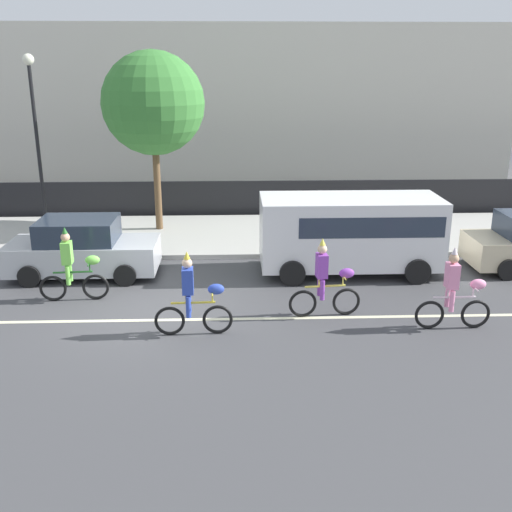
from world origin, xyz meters
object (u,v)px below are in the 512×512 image
object	(u,v)px
parade_cyclist_pink	(455,293)
parked_car_silver	(82,249)
parade_cyclist_purple	(326,282)
parked_van_white	(352,229)
parade_cyclist_cobalt	(194,299)
pedestrian_onlooker	(387,216)
street_lamp_post	(35,119)
parade_cyclist_lime	(73,269)

from	to	relation	value
parade_cyclist_pink	parked_car_silver	xyz separation A→B (m)	(-9.14, 3.87, -0.06)
parade_cyclist_purple	parade_cyclist_pink	world-z (taller)	same
parked_van_white	parade_cyclist_cobalt	bearing A→B (deg)	-136.60
parade_cyclist_pink	pedestrian_onlooker	bearing A→B (deg)	89.73
parked_van_white	parked_car_silver	distance (m)	7.58
parade_cyclist_purple	street_lamp_post	distance (m)	11.58
parked_van_white	street_lamp_post	size ratio (longest dim) A/B	0.85
parade_cyclist_pink	street_lamp_post	xyz separation A→B (m)	(-11.36, 7.91, 3.15)
parade_cyclist_cobalt	parked_van_white	world-z (taller)	parked_van_white
parade_cyclist_cobalt	parked_van_white	bearing A→B (deg)	43.40
street_lamp_post	pedestrian_onlooker	bearing A→B (deg)	-7.81
parade_cyclist_pink	parked_van_white	bearing A→B (deg)	112.24
parade_cyclist_cobalt	street_lamp_post	distance (m)	10.25
parade_cyclist_cobalt	parade_cyclist_pink	size ratio (longest dim) A/B	1.00
parade_cyclist_purple	pedestrian_onlooker	size ratio (longest dim) A/B	1.19
parked_van_white	parked_car_silver	size ratio (longest dim) A/B	1.22
parade_cyclist_purple	pedestrian_onlooker	world-z (taller)	parade_cyclist_purple
parked_van_white	pedestrian_onlooker	size ratio (longest dim) A/B	3.09
parade_cyclist_purple	parked_van_white	distance (m)	3.33
parade_cyclist_purple	parked_car_silver	world-z (taller)	parade_cyclist_purple
parade_cyclist_pink	parade_cyclist_cobalt	bearing A→B (deg)	-178.94
parade_cyclist_lime	parade_cyclist_pink	xyz separation A→B (m)	(8.93, -2.01, 0.00)
parade_cyclist_pink	parked_van_white	world-z (taller)	parked_van_white
parade_cyclist_purple	pedestrian_onlooker	xyz separation A→B (m)	(2.80, 5.55, 0.17)
parade_cyclist_lime	pedestrian_onlooker	distance (m)	9.96
parade_cyclist_purple	street_lamp_post	xyz separation A→B (m)	(-8.59, 7.11, 3.15)
parade_cyclist_pink	parked_car_silver	size ratio (longest dim) A/B	0.47
parade_cyclist_pink	street_lamp_post	world-z (taller)	street_lamp_post
parade_cyclist_lime	parked_van_white	size ratio (longest dim) A/B	0.38
parade_cyclist_lime	parade_cyclist_cobalt	size ratio (longest dim) A/B	1.00
parade_cyclist_lime	parade_cyclist_pink	world-z (taller)	same
street_lamp_post	pedestrian_onlooker	size ratio (longest dim) A/B	3.62
parked_van_white	parade_cyclist_pink	bearing A→B (deg)	-67.76
parade_cyclist_purple	parked_car_silver	xyz separation A→B (m)	(-6.37, 3.07, -0.06)
parade_cyclist_cobalt	parked_car_silver	distance (m)	5.20
parade_cyclist_purple	parked_car_silver	distance (m)	7.07
parade_cyclist_purple	parked_car_silver	bearing A→B (deg)	154.27
parade_cyclist_cobalt	parked_van_white	distance (m)	5.81
parade_cyclist_pink	parade_cyclist_lime	bearing A→B (deg)	167.33
parade_cyclist_purple	parade_cyclist_pink	xyz separation A→B (m)	(2.77, -0.80, 0.00)
parade_cyclist_purple	pedestrian_onlooker	bearing A→B (deg)	63.20
parked_car_silver	parade_cyclist_purple	bearing A→B (deg)	-25.73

